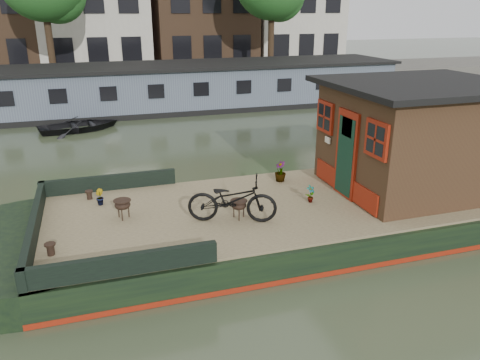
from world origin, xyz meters
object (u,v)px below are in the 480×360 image
object	(u,v)px
cabin	(417,135)
potted_plant_a	(310,194)
bicycle	(232,200)
brazier_rear	(123,209)
brazier_front	(239,209)
dinghy	(79,122)

from	to	relation	value
cabin	potted_plant_a	size ratio (longest dim) A/B	10.38
bicycle	brazier_rear	xyz separation A→B (m)	(-2.01, 0.77, -0.26)
brazier_rear	cabin	bearing A→B (deg)	-1.99
brazier_front	dinghy	distance (m)	11.72
brazier_rear	brazier_front	bearing A→B (deg)	-17.55
cabin	potted_plant_a	world-z (taller)	cabin
cabin	brazier_front	size ratio (longest dim) A/B	10.43
bicycle	brazier_front	world-z (taller)	bicycle
bicycle	potted_plant_a	xyz separation A→B (m)	(1.86, 0.41, -0.26)
bicycle	brazier_front	size ratio (longest dim) A/B	4.49
cabin	brazier_front	xyz separation A→B (m)	(-4.34, -0.46, -1.04)
brazier_rear	dinghy	xyz separation A→B (m)	(-0.93, 10.60, -0.52)
bicycle	brazier_front	xyz separation A→B (m)	(0.16, 0.09, -0.26)
potted_plant_a	brazier_rear	distance (m)	3.89
cabin	bicycle	world-z (taller)	cabin
bicycle	brazier_front	bearing A→B (deg)	-41.45
cabin	brazier_rear	world-z (taller)	cabin
brazier_front	dinghy	bearing A→B (deg)	105.38
potted_plant_a	brazier_front	distance (m)	1.73
potted_plant_a	cabin	bearing A→B (deg)	3.04
brazier_front	brazier_rear	size ratio (longest dim) A/B	0.98
cabin	bicycle	distance (m)	4.60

